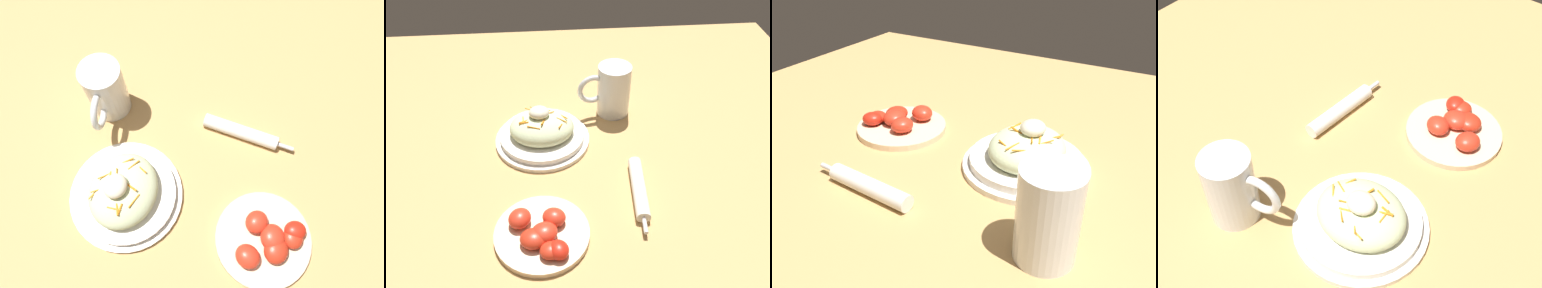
# 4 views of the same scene
# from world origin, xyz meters

# --- Properties ---
(ground_plane) EXTENTS (1.43, 1.43, 0.00)m
(ground_plane) POSITION_xyz_m (0.00, 0.00, 0.00)
(ground_plane) COLOR tan
(salad_plate) EXTENTS (0.23, 0.23, 0.10)m
(salad_plate) POSITION_xyz_m (-0.08, 0.11, 0.03)
(salad_plate) COLOR white
(salad_plate) RESTS_ON ground_plane
(beer_mug) EXTENTS (0.14, 0.08, 0.14)m
(beer_mug) POSITION_xyz_m (0.10, 0.22, 0.06)
(beer_mug) COLOR white
(beer_mug) RESTS_ON ground_plane
(napkin_roll) EXTENTS (0.04, 0.20, 0.03)m
(napkin_roll) POSITION_xyz_m (0.12, -0.08, 0.01)
(napkin_roll) COLOR white
(napkin_roll) RESTS_ON ground_plane
(tomato_plate) EXTENTS (0.19, 0.19, 0.04)m
(tomato_plate) POSITION_xyz_m (-0.09, -0.18, 0.02)
(tomato_plate) COLOR beige
(tomato_plate) RESTS_ON ground_plane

